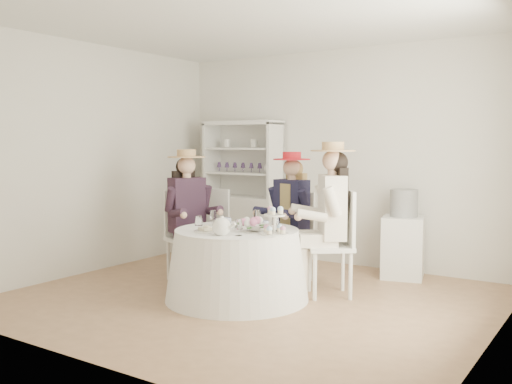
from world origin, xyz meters
The scene contains 23 objects.
ground centered at (0.00, 0.00, 0.00)m, with size 4.50×4.50×0.00m, color #8E6747.
ceiling centered at (0.00, 0.00, 2.70)m, with size 4.50×4.50×0.00m, color white.
wall_back centered at (0.00, 2.00, 1.35)m, with size 4.50×4.50×0.00m, color silver.
wall_front centered at (0.00, -2.00, 1.35)m, with size 4.50×4.50×0.00m, color silver.
wall_left centered at (-2.25, 0.00, 1.35)m, with size 4.50×4.50×0.00m, color silver.
wall_right centered at (2.25, 0.00, 1.35)m, with size 4.50×4.50×0.00m, color silver.
tea_table centered at (-0.10, -0.10, 0.34)m, with size 1.41×1.41×0.69m.
hutch centered at (-1.30, 1.76, 0.65)m, with size 1.22×0.76×1.82m.
side_table centered at (0.97, 1.68, 0.35)m, with size 0.45×0.45×0.70m, color silver.
hatbox centered at (0.97, 1.68, 0.86)m, with size 0.31×0.31×0.31m, color black.
guest_left centered at (-0.97, 0.21, 0.83)m, with size 0.61×0.56×1.46m.
guest_mid centered at (-0.03, 0.83, 0.81)m, with size 0.54×0.57×1.44m.
guest_right centered at (0.60, 0.52, 0.87)m, with size 0.66×0.63×1.55m.
spare_chair centered at (-0.91, 0.74, 0.54)m, with size 0.42×0.42×1.01m.
teacup_a centered at (-0.33, 0.06, 0.73)m, with size 0.09×0.09×0.07m, color white.
teacup_b centered at (-0.02, 0.18, 0.73)m, with size 0.08×0.08×0.07m, color white.
teacup_c centered at (0.10, 0.10, 0.73)m, with size 0.09×0.09×0.07m, color white.
flower_bowl centered at (0.13, -0.08, 0.72)m, with size 0.22×0.22×0.06m, color white.
flower_arrangement centered at (0.12, -0.14, 0.79)m, with size 0.19×0.20×0.07m.
table_teapot centered at (0.00, -0.46, 0.77)m, with size 0.25×0.18×0.19m.
sandwich_plate centered at (-0.25, -0.38, 0.71)m, with size 0.24×0.24×0.05m.
cupcake_stand centered at (0.37, -0.16, 0.79)m, with size 0.27×0.27×0.25m.
stemware_set centered at (-0.10, -0.10, 0.77)m, with size 0.81×0.78×0.15m.
Camera 1 is at (3.10, -4.59, 1.54)m, focal length 40.00 mm.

